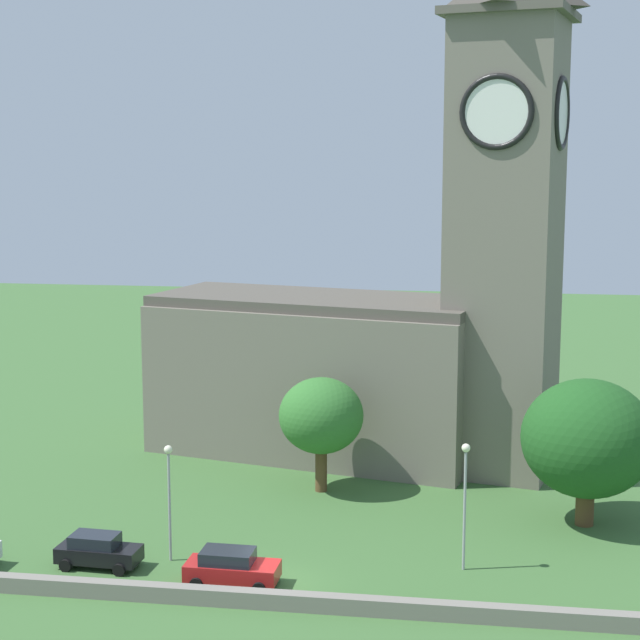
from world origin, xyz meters
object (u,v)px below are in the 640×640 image
car_red (231,567)px  streetlamp_central (465,485)px  car_black (98,551)px  church (384,318)px  tree_riverside_east (588,439)px  tree_churchyard (321,416)px  streetlamp_west_mid (169,483)px

car_red → streetlamp_central: streetlamp_central is taller
car_black → car_red: (7.24, -1.15, 0.01)m
church → tree_riverside_east: 17.82m
streetlamp_central → tree_churchyard: size_ratio=0.91×
car_red → streetlamp_west_mid: (-3.83, 2.54, 3.30)m
car_black → tree_riverside_east: 27.45m
church → car_red: bearing=-103.3°
church → car_red: size_ratio=7.25×
car_red → tree_riverside_east: 21.57m
tree_churchyard → tree_riverside_east: size_ratio=0.86×
streetlamp_central → car_black: bearing=-172.5°
church → tree_churchyard: bearing=-111.8°
church → car_black: 26.68m
streetlamp_west_mid → tree_churchyard: (6.06, 12.41, 0.63)m
streetlamp_west_mid → tree_riverside_east: size_ratio=0.73×
car_red → streetlamp_central: 12.31m
car_black → tree_riverside_east: tree_riverside_east is taller
car_red → tree_riverside_east: bearing=31.9°
streetlamp_west_mid → tree_churchyard: tree_churchyard is taller
car_red → car_black: bearing=171.0°
tree_churchyard → car_black: bearing=-124.4°
streetlamp_central → tree_riverside_east: tree_riverside_east is taller
tree_churchyard → tree_riverside_east: bearing=-13.5°
church → car_black: bearing=-120.2°
church → streetlamp_west_mid: church is taller
church → car_black: (-12.64, -21.72, -8.96)m
streetlamp_central → tree_riverside_east: 10.17m
church → tree_churchyard: size_ratio=4.62×
streetlamp_central → tree_riverside_east: (6.74, 7.60, 0.61)m
car_black → tree_churchyard: 17.20m
car_black → car_red: size_ratio=0.94×
car_black → streetlamp_central: (18.47, 2.43, 3.57)m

